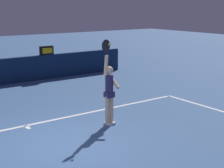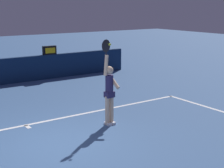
{
  "view_description": "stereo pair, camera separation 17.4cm",
  "coord_description": "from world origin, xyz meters",
  "views": [
    {
      "loc": [
        -3.33,
        -7.01,
        3.26
      ],
      "look_at": [
        1.95,
        0.36,
        1.18
      ],
      "focal_mm": 55.56,
      "sensor_mm": 36.0,
      "label": 1
    },
    {
      "loc": [
        -3.18,
        -7.11,
        3.26
      ],
      "look_at": [
        1.95,
        0.36,
        1.18
      ],
      "focal_mm": 55.56,
      "sensor_mm": 36.0,
      "label": 2
    }
  ],
  "objects": [
    {
      "name": "tennis_ball",
      "position": [
        1.91,
        0.41,
        2.25
      ],
      "size": [
        0.07,
        0.07,
        0.07
      ],
      "color": "#CDE42F"
    },
    {
      "name": "court_lines",
      "position": [
        0.0,
        -0.9,
        0.0
      ],
      "size": [
        11.18,
        5.46,
        0.0
      ],
      "color": "white",
      "rests_on": "ground"
    },
    {
      "name": "ground_plane",
      "position": [
        0.0,
        0.0,
        0.0
      ],
      "size": [
        60.0,
        60.0,
        0.0
      ],
      "primitive_type": "plane",
      "color": "#3B5E8E"
    },
    {
      "name": "speed_display",
      "position": [
        3.24,
        7.17,
        1.28
      ],
      "size": [
        0.61,
        0.2,
        0.39
      ],
      "color": "black",
      "rests_on": "back_wall"
    },
    {
      "name": "tennis_player",
      "position": [
        1.96,
        0.51,
        0.98
      ],
      "size": [
        0.43,
        0.46,
        2.38
      ],
      "color": "beige",
      "rests_on": "ground"
    }
  ]
}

